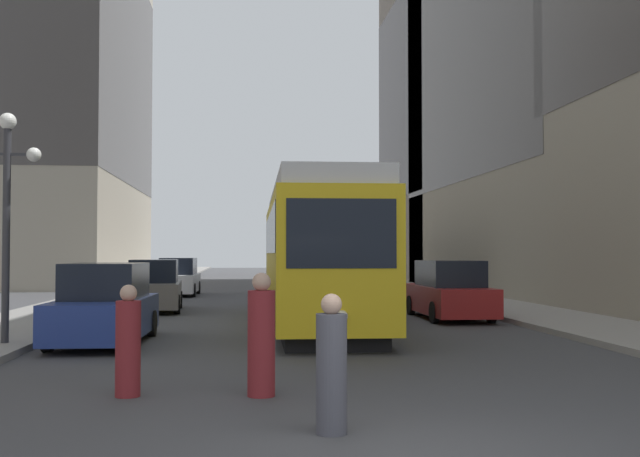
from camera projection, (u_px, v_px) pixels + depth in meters
sidewalk_left at (143, 285)px, 46.49m from camera, size 3.29×120.00×0.15m
sidewalk_right at (391, 284)px, 48.06m from camera, size 3.29×120.00×0.15m
streetcar at (315, 251)px, 21.61m from camera, size 2.84×13.31×3.89m
transit_bus at (351, 255)px, 38.85m from camera, size 3.04×12.24×3.45m
parked_car_left_near at (105, 306)px, 17.23m from camera, size 1.97×4.74×1.82m
parked_car_left_mid at (178, 278)px, 36.89m from camera, size 1.96×4.80×1.82m
parked_car_right_far at (449, 292)px, 23.73m from camera, size 1.89×4.99×1.82m
parked_car_left_far at (154, 287)px, 26.81m from camera, size 2.07×4.47×1.82m
pedestrian_crossing_near at (261, 339)px, 10.88m from camera, size 0.40×0.40×1.77m
pedestrian_crossing_far at (128, 344)px, 10.85m from camera, size 0.36×0.36×1.60m
pedestrian_on_sidewalk at (331, 368)px, 8.62m from camera, size 0.36×0.36×1.59m
lamp_post_left_near at (7, 189)px, 16.16m from camera, size 1.41×0.36×4.90m
building_left_corner at (39, 77)px, 51.82m from camera, size 13.02×24.36×27.34m
building_right_corner at (551, 64)px, 39.97m from camera, size 10.82×23.36×23.31m
building_right_far at (478, 107)px, 54.89m from camera, size 12.39×15.40×24.50m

